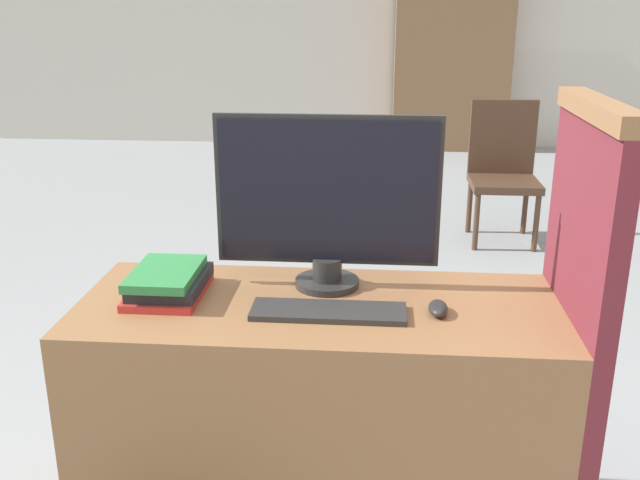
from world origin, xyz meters
name	(u,v)px	position (x,y,z in m)	size (l,w,h in m)	color
wall_back	(367,15)	(0.00, 6.57, 1.40)	(12.00, 0.06, 2.80)	beige
desk	(318,422)	(0.00, 0.28, 0.38)	(1.33, 0.55, 0.75)	#8C603D
carrel_divider	(571,340)	(0.69, 0.28, 0.67)	(0.07, 0.56, 1.32)	maroon
monitor	(327,201)	(0.02, 0.41, 1.01)	(0.63, 0.19, 0.50)	#282828
keyboard	(329,312)	(0.03, 0.21, 0.76)	(0.41, 0.13, 0.02)	#2D2D2D
mouse	(438,308)	(0.32, 0.23, 0.77)	(0.05, 0.09, 0.03)	#262626
book_stack	(168,282)	(-0.43, 0.30, 0.79)	(0.20, 0.28, 0.08)	#B72D28
far_chair	(503,166)	(0.99, 3.22, 0.50)	(0.44, 0.44, 0.92)	#4C3323
bookshelf_far	(453,56)	(0.91, 6.33, 0.99)	(1.22, 0.32, 1.98)	#846042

